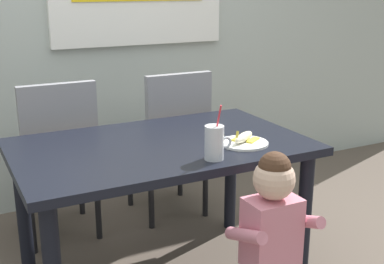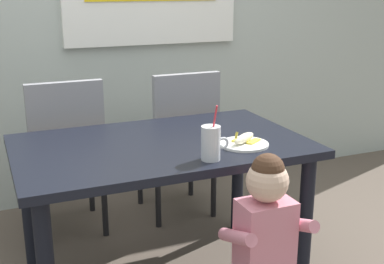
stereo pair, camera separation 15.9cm
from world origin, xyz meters
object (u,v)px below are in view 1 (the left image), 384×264
object	(u,v)px
toddler_standing	(272,225)
peeled_banana	(244,137)
dining_table	(161,163)
dining_chair_right	(171,137)
milk_cup	(214,145)
snack_plate	(244,143)
dining_chair_left	(57,152)

from	to	relation	value
toddler_standing	peeled_banana	xyz separation A→B (m)	(0.12, 0.41, 0.24)
dining_table	toddler_standing	bearing A→B (deg)	-69.31
dining_chair_right	milk_cup	world-z (taller)	milk_cup
dining_chair_right	peeled_banana	world-z (taller)	dining_chair_right
dining_chair_right	milk_cup	bearing A→B (deg)	75.96
dining_chair_right	toddler_standing	bearing A→B (deg)	84.05
dining_chair_right	snack_plate	distance (m)	0.89
dining_chair_right	snack_plate	bearing A→B (deg)	88.89
toddler_standing	snack_plate	xyz separation A→B (m)	(0.12, 0.40, 0.22)
dining_chair_left	dining_chair_right	distance (m)	0.71
dining_chair_right	toddler_standing	xyz separation A→B (m)	(-0.13, -1.26, -0.02)
milk_cup	peeled_banana	distance (m)	0.27
toddler_standing	peeled_banana	world-z (taller)	toddler_standing
dining_chair_left	snack_plate	distance (m)	1.14
dining_chair_left	snack_plate	xyz separation A→B (m)	(0.70, -0.88, 0.20)
dining_chair_left	snack_plate	world-z (taller)	dining_chair_left
dining_table	snack_plate	world-z (taller)	snack_plate
peeled_banana	toddler_standing	bearing A→B (deg)	-106.24
milk_cup	snack_plate	size ratio (longest dim) A/B	1.08
peeled_banana	snack_plate	bearing A→B (deg)	-117.75
dining_chair_left	peeled_banana	size ratio (longest dim) A/B	5.52
dining_chair_right	peeled_banana	bearing A→B (deg)	89.20
dining_table	snack_plate	xyz separation A→B (m)	(0.34, -0.20, 0.11)
dining_chair_left	toddler_standing	distance (m)	1.41
peeled_banana	dining_table	bearing A→B (deg)	151.30
dining_chair_right	toddler_standing	size ratio (longest dim) A/B	1.15
milk_cup	dining_chair_left	bearing A→B (deg)	115.03
dining_table	toddler_standing	size ratio (longest dim) A/B	1.65
dining_chair_left	milk_cup	bearing A→B (deg)	115.03
dining_chair_right	peeled_banana	size ratio (longest dim) A/B	5.52
dining_table	milk_cup	distance (m)	0.38
snack_plate	peeled_banana	world-z (taller)	peeled_banana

